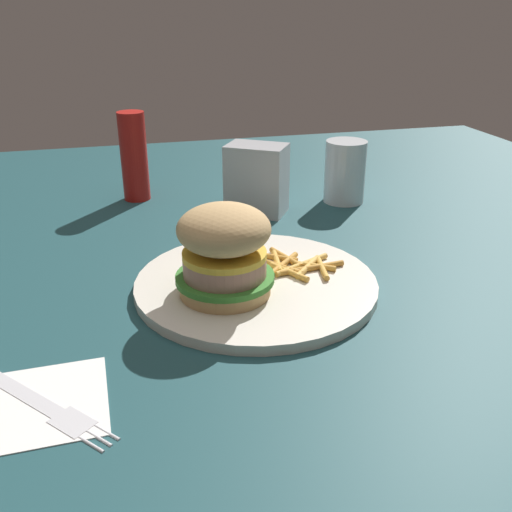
# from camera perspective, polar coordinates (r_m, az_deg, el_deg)

# --- Properties ---
(ground_plane) EXTENTS (1.60, 1.60, 0.00)m
(ground_plane) POSITION_cam_1_polar(r_m,az_deg,el_deg) (0.65, -1.19, -4.35)
(ground_plane) COLOR #1E474C
(plate) EXTENTS (0.28, 0.28, 0.01)m
(plate) POSITION_cam_1_polar(r_m,az_deg,el_deg) (0.67, -0.00, -2.80)
(plate) COLOR silver
(plate) RESTS_ON ground_plane
(sandwich) EXTENTS (0.11, 0.11, 0.10)m
(sandwich) POSITION_cam_1_polar(r_m,az_deg,el_deg) (0.62, -3.25, 0.73)
(sandwich) COLOR tan
(sandwich) RESTS_ON plate
(fries_pile) EXTENTS (0.10, 0.10, 0.01)m
(fries_pile) POSITION_cam_1_polar(r_m,az_deg,el_deg) (0.70, 4.06, -0.91)
(fries_pile) COLOR #E5B251
(fries_pile) RESTS_ON plate
(napkin) EXTENTS (0.11, 0.11, 0.00)m
(napkin) POSITION_cam_1_polar(r_m,az_deg,el_deg) (0.53, -20.69, -13.58)
(napkin) COLOR white
(napkin) RESTS_ON ground_plane
(fork) EXTENTS (0.13, 0.14, 0.00)m
(fork) POSITION_cam_1_polar(r_m,az_deg,el_deg) (0.53, -20.62, -13.43)
(fork) COLOR silver
(fork) RESTS_ON napkin
(drink_glass) EXTENTS (0.07, 0.07, 0.10)m
(drink_glass) POSITION_cam_1_polar(r_m,az_deg,el_deg) (0.97, 8.83, 7.95)
(drink_glass) COLOR silver
(drink_glass) RESTS_ON ground_plane
(napkin_dispenser) EXTENTS (0.11, 0.10, 0.11)m
(napkin_dispenser) POSITION_cam_1_polar(r_m,az_deg,el_deg) (0.90, 0.06, 7.65)
(napkin_dispenser) COLOR #B7BABF
(napkin_dispenser) RESTS_ON ground_plane
(ketchup_bottle) EXTENTS (0.04, 0.04, 0.15)m
(ketchup_bottle) POSITION_cam_1_polar(r_m,az_deg,el_deg) (0.98, -12.06, 9.66)
(ketchup_bottle) COLOR #B21914
(ketchup_bottle) RESTS_ON ground_plane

